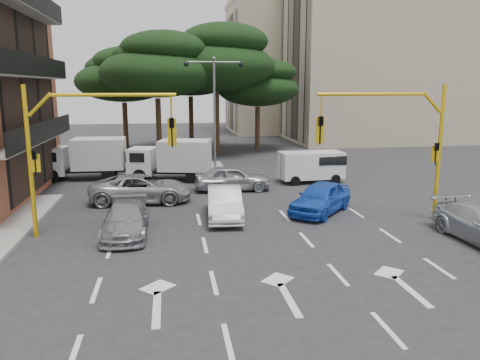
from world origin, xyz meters
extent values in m
plane|color=#28282B|center=(0.00, 0.00, 0.00)|extent=(120.00, 120.00, 0.00)
cube|color=gray|center=(0.00, 16.00, 0.07)|extent=(1.40, 6.00, 0.15)
cube|color=black|center=(-10.44, 8.00, 6.00)|extent=(0.12, 14.72, 11.20)
cube|color=tan|center=(20.00, 32.00, 9.00)|extent=(20.00, 12.00, 18.00)
cube|color=black|center=(9.94, 32.00, 8.50)|extent=(0.12, 11.04, 16.20)
cube|color=tan|center=(13.00, 44.00, 8.00)|extent=(16.00, 12.00, 16.00)
cube|color=black|center=(4.94, 44.00, 7.50)|extent=(0.12, 11.04, 14.20)
cube|color=tan|center=(13.00, 44.00, 16.35)|extent=(16.15, 12.15, 0.70)
cylinder|color=#382616|center=(-4.00, 22.00, 2.48)|extent=(0.44, 0.44, 4.95)
ellipsoid|color=black|center=(-4.00, 22.00, 6.93)|extent=(9.15, 9.15, 3.87)
ellipsoid|color=black|center=(-3.40, 21.60, 8.80)|extent=(6.86, 6.86, 2.86)
ellipsoid|color=black|center=(-4.50, 22.30, 8.25)|extent=(6.07, 6.07, 2.64)
cylinder|color=#382616|center=(1.00, 24.00, 2.70)|extent=(0.44, 0.44, 5.40)
ellipsoid|color=black|center=(1.00, 24.00, 7.56)|extent=(9.98, 9.98, 4.22)
ellipsoid|color=black|center=(1.60, 23.60, 9.60)|extent=(7.49, 7.49, 3.12)
ellipsoid|color=black|center=(0.50, 24.30, 9.00)|extent=(6.62, 6.62, 2.88)
cylinder|color=#382616|center=(-7.00, 26.00, 2.25)|extent=(0.44, 0.44, 4.50)
ellipsoid|color=black|center=(-7.00, 26.00, 6.30)|extent=(8.32, 8.32, 3.52)
ellipsoid|color=black|center=(-6.40, 25.60, 8.00)|extent=(6.24, 6.24, 2.60)
ellipsoid|color=black|center=(-7.50, 26.30, 7.50)|extent=(5.52, 5.52, 2.40)
cylinder|color=#382616|center=(5.00, 26.00, 2.02)|extent=(0.44, 0.44, 4.05)
ellipsoid|color=black|center=(5.00, 26.00, 5.67)|extent=(7.49, 7.49, 3.17)
ellipsoid|color=black|center=(5.60, 25.60, 7.20)|extent=(5.62, 5.62, 2.34)
ellipsoid|color=black|center=(4.50, 26.30, 6.75)|extent=(4.97, 4.97, 2.16)
cylinder|color=#382616|center=(-1.00, 29.00, 2.48)|extent=(0.44, 0.44, 4.95)
ellipsoid|color=black|center=(-1.00, 29.00, 6.93)|extent=(9.15, 9.15, 3.87)
ellipsoid|color=black|center=(-0.40, 28.60, 8.80)|extent=(6.86, 6.86, 2.86)
ellipsoid|color=black|center=(-1.50, 29.30, 8.25)|extent=(6.07, 6.07, 2.64)
cylinder|color=gold|center=(8.60, 2.00, 3.00)|extent=(0.18, 0.18, 6.00)
cylinder|color=gold|center=(8.05, 2.00, 5.25)|extent=(0.95, 0.14, 0.95)
cylinder|color=gold|center=(5.30, 2.00, 5.60)|extent=(4.80, 0.14, 0.14)
cylinder|color=gold|center=(3.10, 2.00, 5.15)|extent=(0.08, 0.08, 0.90)
imported|color=black|center=(3.10, 2.00, 4.10)|extent=(0.20, 0.24, 1.20)
cube|color=gold|center=(3.10, 2.08, 4.10)|extent=(0.36, 0.06, 1.10)
imported|color=black|center=(8.38, 1.85, 3.00)|extent=(0.16, 0.20, 1.00)
cube|color=gold|center=(8.38, 1.95, 3.00)|extent=(0.35, 0.08, 0.70)
cylinder|color=gold|center=(-8.60, 2.00, 3.00)|extent=(0.18, 0.18, 6.00)
cylinder|color=gold|center=(-8.05, 2.00, 5.25)|extent=(0.95, 0.14, 0.95)
cylinder|color=gold|center=(-5.30, 2.00, 5.60)|extent=(4.80, 0.14, 0.14)
cylinder|color=gold|center=(-3.10, 2.00, 5.15)|extent=(0.08, 0.08, 0.90)
imported|color=black|center=(-3.10, 2.00, 4.10)|extent=(0.20, 0.24, 1.20)
cube|color=gold|center=(-3.10, 2.08, 4.10)|extent=(0.36, 0.06, 1.10)
imported|color=black|center=(-8.38, 1.85, 3.00)|extent=(0.16, 0.20, 1.00)
cube|color=gold|center=(-8.38, 1.95, 3.00)|extent=(0.35, 0.08, 0.70)
cylinder|color=slate|center=(0.00, 16.00, 3.90)|extent=(0.16, 0.16, 7.50)
cylinder|color=slate|center=(-0.90, 16.00, 7.55)|extent=(1.80, 0.10, 0.10)
sphere|color=black|center=(-1.90, 16.00, 7.40)|extent=(0.36, 0.36, 0.36)
cylinder|color=slate|center=(0.90, 16.00, 7.55)|extent=(1.80, 0.10, 0.10)
sphere|color=black|center=(1.90, 16.00, 7.40)|extent=(0.36, 0.36, 0.36)
sphere|color=slate|center=(0.00, 16.00, 7.80)|extent=(0.24, 0.24, 0.24)
imported|color=silver|center=(-0.81, 3.57, 0.71)|extent=(1.82, 4.40, 1.42)
imported|color=#1646BA|center=(3.82, 3.77, 0.74)|extent=(4.16, 4.39, 1.47)
imported|color=gray|center=(-5.05, 1.72, 0.63)|extent=(1.80, 4.37, 1.27)
imported|color=#A1A4A9|center=(-4.71, 7.18, 0.72)|extent=(5.28, 2.58, 1.44)
imported|color=#A2A5AA|center=(0.33, 9.21, 0.74)|extent=(4.35, 1.76, 1.48)
camera|label=1|loc=(-3.25, -16.95, 5.94)|focal=35.00mm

